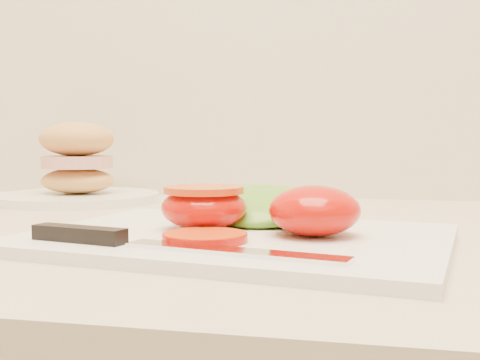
# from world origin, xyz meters

# --- Properties ---
(cutting_board) EXTENTS (0.38, 0.31, 0.01)m
(cutting_board) POSITION_xyz_m (-0.53, 1.58, 0.94)
(cutting_board) COLOR silver
(cutting_board) RESTS_ON counter
(tomato_half_dome) EXTENTS (0.08, 0.08, 0.04)m
(tomato_half_dome) POSITION_xyz_m (-0.46, 1.58, 0.96)
(tomato_half_dome) COLOR #BE0607
(tomato_half_dome) RESTS_ON cutting_board
(tomato_half_cut) EXTENTS (0.08, 0.08, 0.04)m
(tomato_half_cut) POSITION_xyz_m (-0.56, 1.60, 0.96)
(tomato_half_cut) COLOR #BE0607
(tomato_half_cut) RESTS_ON cutting_board
(tomato_slice_0) EXTENTS (0.07, 0.07, 0.01)m
(tomato_slice_0) POSITION_xyz_m (-0.55, 1.54, 0.94)
(tomato_slice_0) COLOR red
(tomato_slice_0) RESTS_ON cutting_board
(lettuce_leaf_0) EXTENTS (0.18, 0.15, 0.03)m
(lettuce_leaf_0) POSITION_xyz_m (-0.53, 1.66, 0.95)
(lettuce_leaf_0) COLOR #6BB42F
(lettuce_leaf_0) RESTS_ON cutting_board
(knife) EXTENTS (0.26, 0.07, 0.01)m
(knife) POSITION_xyz_m (-0.59, 1.51, 0.94)
(knife) COLOR silver
(knife) RESTS_ON cutting_board
(sandwich_plate) EXTENTS (0.23, 0.23, 0.11)m
(sandwich_plate) POSITION_xyz_m (-0.83, 1.87, 0.97)
(sandwich_plate) COLOR white
(sandwich_plate) RESTS_ON counter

